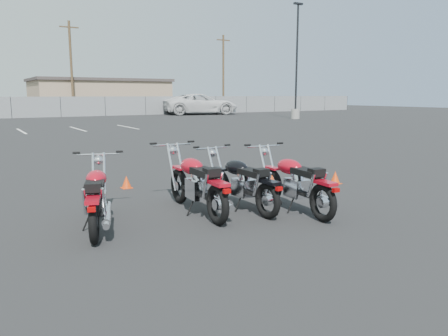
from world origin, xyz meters
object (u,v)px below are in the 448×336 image
motorcycle_rear_red (296,183)px  white_van (201,98)px  motorcycle_front_red (97,197)px  motorcycle_second_black (243,183)px  motorcycle_third_red (197,184)px

motorcycle_rear_red → white_van: 37.06m
motorcycle_front_red → motorcycle_second_black: 2.47m
motorcycle_front_red → motorcycle_rear_red: motorcycle_rear_red is taller
motorcycle_second_black → motorcycle_rear_red: 0.91m
motorcycle_front_red → motorcycle_second_black: size_ratio=1.00×
motorcycle_second_black → motorcycle_rear_red: (0.72, -0.56, 0.02)m
motorcycle_second_black → motorcycle_third_red: bearing=167.3°
motorcycle_second_black → motorcycle_rear_red: motorcycle_rear_red is taller
motorcycle_front_red → motorcycle_second_black: (2.47, -0.20, -0.00)m
motorcycle_front_red → motorcycle_third_red: (1.67, -0.02, 0.03)m
motorcycle_second_black → motorcycle_third_red: size_ratio=0.92×
motorcycle_second_black → motorcycle_third_red: motorcycle_third_red is taller
motorcycle_front_red → motorcycle_second_black: bearing=-4.5°
motorcycle_third_red → white_van: 37.09m
motorcycle_front_red → motorcycle_rear_red: bearing=-13.4°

